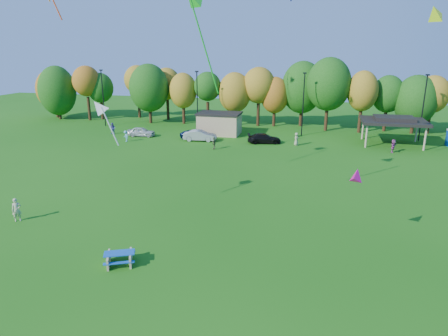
% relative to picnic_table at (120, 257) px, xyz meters
% --- Properties ---
extents(ground, '(160.00, 160.00, 0.00)m').
position_rel_picnic_table_xyz_m(ground, '(6.65, -0.33, -0.45)').
color(ground, '#19600F').
rests_on(ground, ground).
extents(tree_line, '(93.57, 10.55, 11.15)m').
position_rel_picnic_table_xyz_m(tree_line, '(5.62, 45.18, 5.46)').
color(tree_line, black).
rests_on(tree_line, ground).
extents(lamp_posts, '(64.50, 0.25, 9.09)m').
position_rel_picnic_table_xyz_m(lamp_posts, '(8.65, 39.67, 4.45)').
color(lamp_posts, black).
rests_on(lamp_posts, ground).
extents(utility_building, '(6.30, 4.30, 3.25)m').
position_rel_picnic_table_xyz_m(utility_building, '(-3.35, 37.67, 1.19)').
color(utility_building, tan).
rests_on(utility_building, ground).
extents(pavilion, '(8.20, 6.20, 3.77)m').
position_rel_picnic_table_xyz_m(pavilion, '(20.65, 36.67, 2.78)').
color(pavilion, tan).
rests_on(pavilion, ground).
extents(picnic_table, '(2.24, 2.08, 0.78)m').
position_rel_picnic_table_xyz_m(picnic_table, '(0.00, 0.00, 0.00)').
color(picnic_table, tan).
rests_on(picnic_table, ground).
extents(kite_flyer, '(0.78, 0.74, 1.79)m').
position_rel_picnic_table_xyz_m(kite_flyer, '(-10.43, 3.90, 0.44)').
color(kite_flyer, '#BBB68C').
rests_on(kite_flyer, ground).
extents(car_a, '(4.09, 1.95, 1.35)m').
position_rel_picnic_table_xyz_m(car_a, '(-14.10, 33.57, 0.22)').
color(car_a, silver).
rests_on(car_a, ground).
extents(car_b, '(4.71, 2.07, 1.51)m').
position_rel_picnic_table_xyz_m(car_b, '(-4.91, 32.75, 0.30)').
color(car_b, '#A5A6AB').
rests_on(car_b, ground).
extents(car_c, '(4.65, 2.42, 1.25)m').
position_rel_picnic_table_xyz_m(car_c, '(-5.75, 33.76, 0.18)').
color(car_c, '#0C1F49').
rests_on(car_c, ground).
extents(car_d, '(4.79, 2.82, 1.30)m').
position_rel_picnic_table_xyz_m(car_d, '(3.99, 33.44, 0.20)').
color(car_d, black).
rests_on(car_d, ground).
extents(far_person_0, '(1.14, 1.05, 1.53)m').
position_rel_picnic_table_xyz_m(far_person_0, '(-14.68, 29.88, 0.32)').
color(far_person_0, '#54A2BA').
rests_on(far_person_0, ground).
extents(far_person_2, '(0.88, 0.72, 1.70)m').
position_rel_picnic_table_xyz_m(far_person_2, '(-18.88, 33.99, 0.40)').
color(far_person_2, '#5649A0').
rests_on(far_person_2, ground).
extents(far_person_3, '(0.51, 0.97, 1.59)m').
position_rel_picnic_table_xyz_m(far_person_3, '(-1.76, 28.63, 0.34)').
color(far_person_3, '#606B42').
rests_on(far_person_3, ground).
extents(far_person_4, '(0.59, 0.87, 1.73)m').
position_rel_picnic_table_xyz_m(far_person_4, '(8.30, 33.09, 0.42)').
color(far_person_4, '#94A16E').
rests_on(far_person_4, ground).
extents(far_person_5, '(1.01, 1.62, 1.67)m').
position_rel_picnic_table_xyz_m(far_person_5, '(20.17, 32.16, 0.38)').
color(far_person_5, '#A8468D').
rests_on(far_person_5, ground).
extents(kite_2, '(2.30, 1.42, 3.53)m').
position_rel_picnic_table_xyz_m(kite_2, '(-4.51, 6.73, 7.88)').
color(kite_2, silver).
extents(kite_9, '(2.73, 2.77, 5.44)m').
position_rel_picnic_table_xyz_m(kite_9, '(18.60, 13.61, 14.35)').
color(kite_9, '#BCDF17').
extents(kite_11, '(1.23, 1.42, 1.17)m').
position_rel_picnic_table_xyz_m(kite_11, '(13.54, 5.39, 4.55)').
color(kite_11, '#D40B81').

